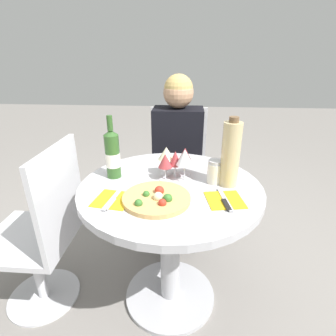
{
  "coord_description": "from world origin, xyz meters",
  "views": [
    {
      "loc": [
        0.07,
        -1.11,
        1.31
      ],
      "look_at": [
        -0.01,
        -0.03,
        0.83
      ],
      "focal_mm": 28.0,
      "sensor_mm": 36.0,
      "label": 1
    }
  ],
  "objects_px": {
    "chair_behind_diner": "(178,172)",
    "chair_empty_side": "(43,236)",
    "wine_bottle": "(113,154)",
    "tall_carafe": "(231,154)",
    "seated_diner": "(177,167)",
    "dining_table": "(170,218)",
    "pizza_large": "(157,198)"
  },
  "relations": [
    {
      "from": "chair_behind_diner",
      "to": "seated_diner",
      "type": "relative_size",
      "value": 0.78
    },
    {
      "from": "pizza_large",
      "to": "wine_bottle",
      "type": "xyz_separation_m",
      "value": [
        -0.24,
        0.22,
        0.11
      ]
    },
    {
      "from": "chair_behind_diner",
      "to": "wine_bottle",
      "type": "height_order",
      "value": "wine_bottle"
    },
    {
      "from": "chair_behind_diner",
      "to": "chair_empty_side",
      "type": "xyz_separation_m",
      "value": [
        -0.66,
        -0.86,
        0.0
      ]
    },
    {
      "from": "dining_table",
      "to": "chair_behind_diner",
      "type": "bearing_deg",
      "value": 89.64
    },
    {
      "from": "wine_bottle",
      "to": "chair_behind_diner",
      "type": "bearing_deg",
      "value": 67.94
    },
    {
      "from": "seated_diner",
      "to": "chair_empty_side",
      "type": "height_order",
      "value": "seated_diner"
    },
    {
      "from": "pizza_large",
      "to": "tall_carafe",
      "type": "height_order",
      "value": "tall_carafe"
    },
    {
      "from": "seated_diner",
      "to": "wine_bottle",
      "type": "bearing_deg",
      "value": 62.86
    },
    {
      "from": "tall_carafe",
      "to": "chair_behind_diner",
      "type": "bearing_deg",
      "value": 109.0
    },
    {
      "from": "seated_diner",
      "to": "chair_empty_side",
      "type": "distance_m",
      "value": 0.97
    },
    {
      "from": "chair_behind_diner",
      "to": "chair_empty_side",
      "type": "bearing_deg",
      "value": 52.19
    },
    {
      "from": "pizza_large",
      "to": "tall_carafe",
      "type": "relative_size",
      "value": 0.89
    },
    {
      "from": "chair_empty_side",
      "to": "seated_diner",
      "type": "bearing_deg",
      "value": -43.36
    },
    {
      "from": "chair_behind_diner",
      "to": "tall_carafe",
      "type": "relative_size",
      "value": 2.85
    },
    {
      "from": "pizza_large",
      "to": "chair_behind_diner",
      "type": "bearing_deg",
      "value": 86.75
    },
    {
      "from": "tall_carafe",
      "to": "seated_diner",
      "type": "bearing_deg",
      "value": 113.21
    },
    {
      "from": "wine_bottle",
      "to": "dining_table",
      "type": "bearing_deg",
      "value": -13.44
    },
    {
      "from": "chair_empty_side",
      "to": "dining_table",
      "type": "bearing_deg",
      "value": -84.96
    },
    {
      "from": "seated_diner",
      "to": "tall_carafe",
      "type": "relative_size",
      "value": 3.65
    },
    {
      "from": "wine_bottle",
      "to": "tall_carafe",
      "type": "distance_m",
      "value": 0.56
    },
    {
      "from": "dining_table",
      "to": "seated_diner",
      "type": "distance_m",
      "value": 0.64
    },
    {
      "from": "dining_table",
      "to": "pizza_large",
      "type": "xyz_separation_m",
      "value": [
        -0.05,
        -0.15,
        0.2
      ]
    },
    {
      "from": "chair_empty_side",
      "to": "pizza_large",
      "type": "distance_m",
      "value": 0.69
    },
    {
      "from": "chair_empty_side",
      "to": "pizza_large",
      "type": "relative_size",
      "value": 3.19
    },
    {
      "from": "dining_table",
      "to": "tall_carafe",
      "type": "relative_size",
      "value": 2.67
    },
    {
      "from": "chair_empty_side",
      "to": "wine_bottle",
      "type": "height_order",
      "value": "wine_bottle"
    },
    {
      "from": "dining_table",
      "to": "chair_behind_diner",
      "type": "height_order",
      "value": "chair_behind_diner"
    },
    {
      "from": "tall_carafe",
      "to": "wine_bottle",
      "type": "bearing_deg",
      "value": 175.31
    },
    {
      "from": "wine_bottle",
      "to": "tall_carafe",
      "type": "bearing_deg",
      "value": -4.69
    },
    {
      "from": "chair_behind_diner",
      "to": "seated_diner",
      "type": "xyz_separation_m",
      "value": [
        -0.0,
        -0.15,
        0.11
      ]
    },
    {
      "from": "seated_diner",
      "to": "pizza_large",
      "type": "height_order",
      "value": "seated_diner"
    }
  ]
}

